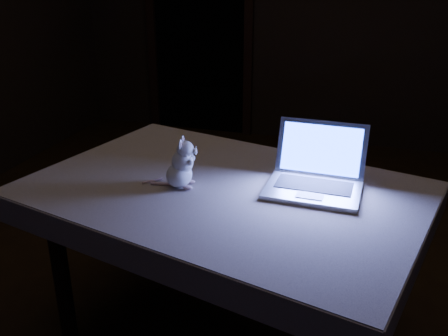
% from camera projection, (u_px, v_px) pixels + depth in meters
% --- Properties ---
extents(floor, '(5.00, 5.00, 0.00)m').
position_uv_depth(floor, '(237.00, 291.00, 2.61)').
color(floor, black).
rests_on(floor, ground).
extents(doorway, '(1.06, 0.36, 2.13)m').
position_uv_depth(doorway, '(199.00, 21.00, 4.70)').
color(doorway, black).
rests_on(doorway, back_wall).
extents(table, '(1.59, 1.22, 0.76)m').
position_uv_depth(table, '(224.00, 269.00, 2.13)').
color(table, black).
rests_on(table, floor).
extents(tablecloth, '(1.64, 1.20, 0.11)m').
position_uv_depth(tablecloth, '(225.00, 198.00, 2.01)').
color(tablecloth, beige).
rests_on(tablecloth, table).
extents(laptop, '(0.37, 0.32, 0.24)m').
position_uv_depth(laptop, '(315.00, 163.00, 1.89)').
color(laptop, '#ACABB0').
rests_on(laptop, tablecloth).
extents(plush_mouse, '(0.17, 0.17, 0.20)m').
position_uv_depth(plush_mouse, '(179.00, 163.00, 1.95)').
color(plush_mouse, white).
rests_on(plush_mouse, tablecloth).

